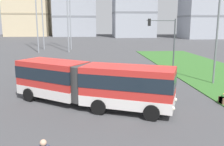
% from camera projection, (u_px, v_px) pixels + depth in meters
% --- Properties ---
extents(articulated_bus, '(11.47, 7.80, 3.00)m').
position_uv_depth(articulated_bus, '(90.00, 83.00, 17.37)').
color(articulated_bus, red).
rests_on(articulated_bus, ground).
extents(car_black_sedan, '(4.56, 2.38, 1.58)m').
position_uv_depth(car_black_sedan, '(44.00, 70.00, 26.76)').
color(car_black_sedan, black).
rests_on(car_black_sedan, ground).
extents(traffic_light_far_right, '(3.33, 0.28, 6.27)m').
position_uv_depth(traffic_light_far_right, '(166.00, 37.00, 27.88)').
color(traffic_light_far_right, '#474C51').
rests_on(traffic_light_far_right, ground).
extents(streetlight_median, '(0.70, 0.28, 10.01)m').
position_uv_depth(streetlight_median, '(218.00, 27.00, 22.88)').
color(streetlight_median, slate).
rests_on(streetlight_median, ground).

